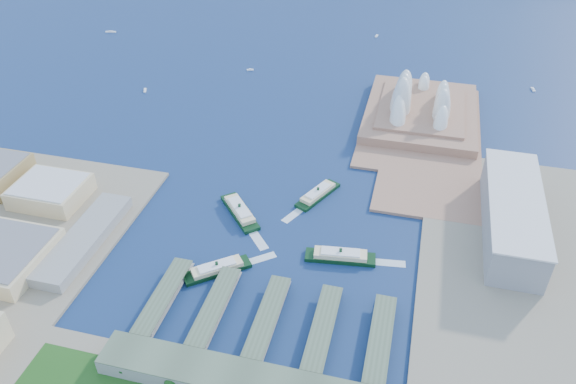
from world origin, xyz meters
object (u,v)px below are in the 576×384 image
(ferry_a, at_px, (240,209))
(ferry_b, at_px, (318,192))
(ferry_c, at_px, (217,267))
(ferry_d, at_px, (340,254))
(toaster_building, at_px, (512,215))
(opera_house, at_px, (424,94))

(ferry_a, height_order, ferry_b, ferry_a)
(ferry_c, height_order, ferry_d, ferry_d)
(toaster_building, relative_size, ferry_a, 2.54)
(ferry_a, distance_m, ferry_d, 109.44)
(opera_house, distance_m, ferry_a, 280.60)
(toaster_building, bearing_deg, ferry_d, -152.94)
(opera_house, distance_m, ferry_b, 209.34)
(ferry_d, bearing_deg, toaster_building, -70.19)
(opera_house, height_order, ferry_c, opera_house)
(ferry_a, xyz_separation_m, ferry_c, (6.36, -78.80, -0.41))
(opera_house, distance_m, toaster_building, 219.62)
(toaster_building, height_order, ferry_b, toaster_building)
(ferry_b, bearing_deg, ferry_c, -90.10)
(ferry_b, height_order, ferry_c, ferry_c)
(ferry_b, bearing_deg, ferry_d, -40.67)
(ferry_a, relative_size, ferry_b, 1.09)
(ferry_a, relative_size, ferry_c, 1.08)
(ferry_b, xyz_separation_m, ferry_d, (36.99, -83.42, 0.34))
(opera_house, relative_size, ferry_d, 3.01)
(opera_house, bearing_deg, ferry_d, -100.51)
(opera_house, height_order, ferry_d, opera_house)
(toaster_building, height_order, ferry_a, toaster_building)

